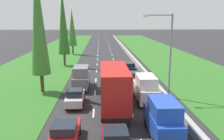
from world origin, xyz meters
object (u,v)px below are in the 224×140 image
(silver_hatchback_left_lane, at_px, (75,97))
(orange_sedan_right_lane, at_px, (135,78))
(street_light_mast, at_px, (167,50))
(black_sedan_right_lane, at_px, (129,67))
(red_box_truck_centre_lane, at_px, (114,86))
(poplar_tree_fourth, at_px, (72,28))
(red_sedan_left_lane, at_px, (65,134))
(white_van_right_lane, at_px, (145,89))
(grey_van_left_lane, at_px, (81,77))
(poplar_tree_third, at_px, (63,22))
(blue_van_right_lane, at_px, (163,118))
(poplar_tree_second, at_px, (38,19))

(silver_hatchback_left_lane, bearing_deg, orange_sedan_right_lane, 47.18)
(street_light_mast, bearing_deg, black_sedan_right_lane, 100.75)
(red_box_truck_centre_lane, distance_m, poplar_tree_fourth, 37.41)
(red_sedan_left_lane, bearing_deg, white_van_right_lane, 49.56)
(orange_sedan_right_lane, bearing_deg, white_van_right_lane, -89.08)
(grey_van_left_lane, height_order, poplar_tree_third, poplar_tree_third)
(orange_sedan_right_lane, xyz_separation_m, street_light_mast, (2.55, -5.75, 4.42))
(blue_van_right_lane, height_order, red_sedan_left_lane, blue_van_right_lane)
(poplar_tree_second, height_order, poplar_tree_third, poplar_tree_second)
(red_box_truck_centre_lane, distance_m, street_light_mast, 7.17)
(silver_hatchback_left_lane, bearing_deg, blue_van_right_lane, -43.74)
(red_box_truck_centre_lane, bearing_deg, street_light_mast, 25.80)
(silver_hatchback_left_lane, relative_size, poplar_tree_fourth, 0.35)
(grey_van_left_lane, xyz_separation_m, black_sedan_right_lane, (7.05, 8.74, -0.59))
(poplar_tree_fourth, bearing_deg, silver_hatchback_left_lane, -83.19)
(orange_sedan_right_lane, xyz_separation_m, poplar_tree_fourth, (-11.30, 27.70, 5.75))
(grey_van_left_lane, height_order, street_light_mast, street_light_mast)
(blue_van_right_lane, xyz_separation_m, red_box_truck_centre_lane, (-3.25, 5.78, 0.78))
(red_sedan_left_lane, bearing_deg, silver_hatchback_left_lane, 90.87)
(black_sedan_right_lane, relative_size, poplar_tree_second, 0.31)
(red_sedan_left_lane, xyz_separation_m, grey_van_left_lane, (0.04, 13.49, 0.59))
(black_sedan_right_lane, relative_size, poplar_tree_third, 0.33)
(silver_hatchback_left_lane, xyz_separation_m, poplar_tree_fourth, (-4.22, 35.34, 5.73))
(white_van_right_lane, relative_size, black_sedan_right_lane, 1.09)
(grey_van_left_lane, distance_m, black_sedan_right_lane, 11.24)
(white_van_right_lane, height_order, poplar_tree_third, poplar_tree_third)
(grey_van_left_lane, bearing_deg, red_box_truck_centre_lane, -62.11)
(blue_van_right_lane, distance_m, black_sedan_right_lane, 21.38)
(poplar_tree_second, bearing_deg, street_light_mast, -11.25)
(blue_van_right_lane, xyz_separation_m, black_sedan_right_lane, (0.18, 21.37, -0.59))
(street_light_mast, bearing_deg, red_box_truck_centre_lane, -154.20)
(grey_van_left_lane, height_order, black_sedan_right_lane, grey_van_left_lane)
(orange_sedan_right_lane, height_order, street_light_mast, street_light_mast)
(poplar_tree_third, bearing_deg, blue_van_right_lane, -68.04)
(street_light_mast, bearing_deg, blue_van_right_lane, -106.80)
(red_sedan_left_lane, bearing_deg, blue_van_right_lane, 7.05)
(white_van_right_lane, height_order, orange_sedan_right_lane, white_van_right_lane)
(street_light_mast, bearing_deg, grey_van_left_lane, 156.99)
(red_sedan_left_lane, bearing_deg, red_box_truck_centre_lane, 61.09)
(blue_van_right_lane, xyz_separation_m, grey_van_left_lane, (-6.87, 12.63, 0.00))
(black_sedan_right_lane, distance_m, street_light_mast, 13.72)
(white_van_right_lane, bearing_deg, grey_van_left_lane, 143.59)
(red_sedan_left_lane, height_order, poplar_tree_second, poplar_tree_second)
(blue_van_right_lane, distance_m, poplar_tree_third, 30.50)
(orange_sedan_right_lane, bearing_deg, blue_van_right_lane, -90.20)
(poplar_tree_third, bearing_deg, white_van_right_lane, -60.76)
(black_sedan_right_lane, distance_m, poplar_tree_third, 14.77)
(silver_hatchback_left_lane, bearing_deg, grey_van_left_lane, 88.52)
(blue_van_right_lane, height_order, white_van_right_lane, same)
(orange_sedan_right_lane, height_order, poplar_tree_third, poplar_tree_third)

